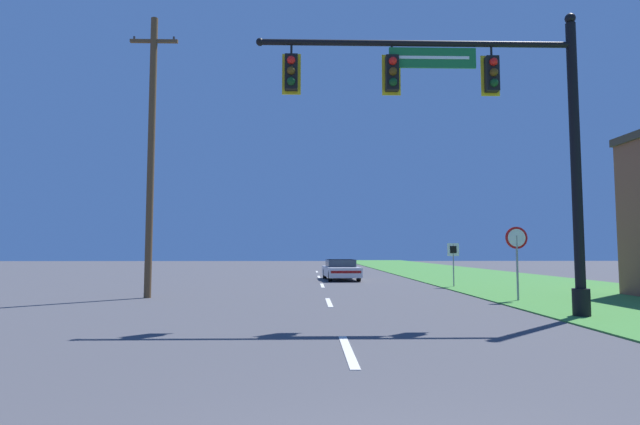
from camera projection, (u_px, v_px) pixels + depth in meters
The scene contains 7 objects.
grass_verge_right at pixel (478, 277), 32.75m from camera, with size 10.00×110.00×0.04m.
road_center_line at pixel (322, 286), 24.53m from camera, with size 0.16×34.80×0.01m.
signal_mast at pixel (489, 124), 13.22m from camera, with size 8.71×0.47×8.10m.
car_ahead at pixel (341, 270), 29.35m from camera, with size 2.11×4.60×1.19m.
stop_sign at pixel (517, 247), 17.11m from camera, with size 0.76×0.07×2.50m.
route_sign_post at pixel (453, 255), 23.56m from camera, with size 0.55×0.06×2.03m.
utility_pole_near at pixel (151, 151), 18.63m from camera, with size 1.80×0.26×10.58m.
Camera 1 is at (-0.68, -2.73, 1.73)m, focal length 28.00 mm.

